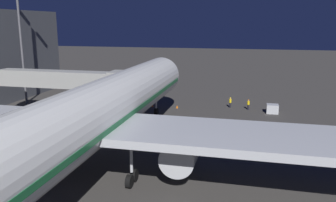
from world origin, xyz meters
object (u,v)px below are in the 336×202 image
(apron_floodlight_mast, at_px, (21,39))
(baggage_container_near_belt, at_px, (272,109))
(ground_crew_by_tug, at_px, (230,102))
(traffic_cone_nose_port, at_px, (177,107))
(ground_crew_by_belt_loader, at_px, (248,104))
(airliner_at_gate, at_px, (93,117))
(jet_bridge, at_px, (74,80))
(traffic_cone_nose_starboard, at_px, (152,105))

(apron_floodlight_mast, relative_size, baggage_container_near_belt, 10.83)
(baggage_container_near_belt, relative_size, ground_crew_by_tug, 1.02)
(traffic_cone_nose_port, bearing_deg, ground_crew_by_belt_loader, -171.80)
(ground_crew_by_belt_loader, height_order, ground_crew_by_tug, ground_crew_by_tug)
(airliner_at_gate, bearing_deg, ground_crew_by_tug, -110.08)
(airliner_at_gate, distance_m, jet_bridge, 21.52)
(ground_crew_by_belt_loader, bearing_deg, traffic_cone_nose_port, 8.20)
(baggage_container_near_belt, bearing_deg, traffic_cone_nose_starboard, 0.89)
(jet_bridge, relative_size, ground_crew_by_tug, 11.96)
(apron_floodlight_mast, bearing_deg, airliner_at_gate, 135.20)
(airliner_at_gate, relative_size, ground_crew_by_belt_loader, 32.80)
(apron_floodlight_mast, bearing_deg, traffic_cone_nose_port, -175.13)
(jet_bridge, xyz_separation_m, traffic_cone_nose_port, (-13.87, -9.60, -5.62))
(ground_crew_by_tug, relative_size, traffic_cone_nose_port, 3.30)
(airliner_at_gate, relative_size, apron_floodlight_mast, 2.90)
(baggage_container_near_belt, relative_size, traffic_cone_nose_port, 3.35)
(traffic_cone_nose_starboard, bearing_deg, baggage_container_near_belt, -179.11)
(baggage_container_near_belt, xyz_separation_m, traffic_cone_nose_port, (15.71, 0.31, -0.45))
(ground_crew_by_tug, distance_m, traffic_cone_nose_port, 9.22)
(baggage_container_near_belt, height_order, traffic_cone_nose_starboard, baggage_container_near_belt)
(ground_crew_by_belt_loader, bearing_deg, baggage_container_near_belt, 159.85)
(jet_bridge, xyz_separation_m, apron_floodlight_mast, (13.83, -7.24, 5.55))
(airliner_at_gate, height_order, traffic_cone_nose_starboard, airliner_at_gate)
(traffic_cone_nose_starboard, bearing_deg, airliner_at_gate, 94.54)
(ground_crew_by_belt_loader, bearing_deg, airliner_at_gate, 64.39)
(ground_crew_by_belt_loader, bearing_deg, traffic_cone_nose_starboard, 6.00)
(baggage_container_near_belt, bearing_deg, apron_floodlight_mast, 3.52)
(jet_bridge, bearing_deg, traffic_cone_nose_starboard, -134.62)
(traffic_cone_nose_port, bearing_deg, jet_bridge, 34.68)
(airliner_at_gate, bearing_deg, baggage_container_near_belt, -122.61)
(airliner_at_gate, distance_m, ground_crew_by_belt_loader, 32.94)
(baggage_container_near_belt, relative_size, ground_crew_by_belt_loader, 1.05)
(airliner_at_gate, xyz_separation_m, jet_bridge, (11.67, -18.08, 0.16))
(jet_bridge, relative_size, traffic_cone_nose_port, 39.47)
(airliner_at_gate, relative_size, traffic_cone_nose_starboard, 105.10)
(apron_floodlight_mast, height_order, traffic_cone_nose_port, apron_floodlight_mast)
(apron_floodlight_mast, bearing_deg, jet_bridge, 152.36)
(airliner_at_gate, height_order, baggage_container_near_belt, airliner_at_gate)
(ground_crew_by_belt_loader, bearing_deg, jet_bridge, 23.71)
(baggage_container_near_belt, height_order, ground_crew_by_belt_loader, ground_crew_by_belt_loader)
(traffic_cone_nose_port, xyz_separation_m, traffic_cone_nose_starboard, (4.40, 0.00, 0.00))
(baggage_container_near_belt, distance_m, ground_crew_by_belt_loader, 4.07)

